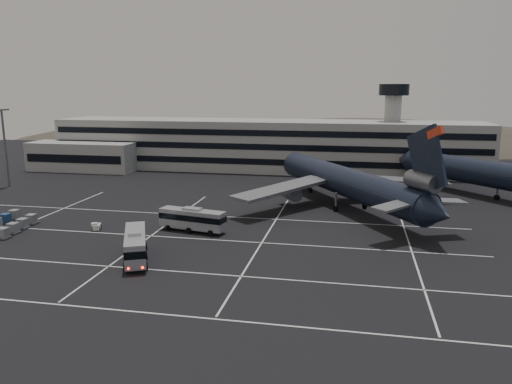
{
  "coord_description": "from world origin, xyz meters",
  "views": [
    {
      "loc": [
        25.39,
        -67.43,
        23.29
      ],
      "look_at": [
        8.44,
        17.33,
        5.0
      ],
      "focal_mm": 35.0,
      "sensor_mm": 36.0,
      "label": 1
    }
  ],
  "objects_px": {
    "uld_cluster": "(6,224)",
    "bus_far": "(192,219)",
    "tug_a": "(97,226)",
    "trijet_main": "(347,182)",
    "bus_near": "(135,244)"
  },
  "relations": [
    {
      "from": "tug_a",
      "to": "trijet_main",
      "type": "bearing_deg",
      "value": 10.27
    },
    {
      "from": "trijet_main",
      "to": "bus_near",
      "type": "bearing_deg",
      "value": -159.19
    },
    {
      "from": "tug_a",
      "to": "uld_cluster",
      "type": "xyz_separation_m",
      "value": [
        -15.02,
        -2.74,
        0.29
      ]
    },
    {
      "from": "trijet_main",
      "to": "bus_far",
      "type": "bearing_deg",
      "value": -170.63
    },
    {
      "from": "trijet_main",
      "to": "bus_near",
      "type": "height_order",
      "value": "trijet_main"
    },
    {
      "from": "trijet_main",
      "to": "bus_near",
      "type": "relative_size",
      "value": 4.31
    },
    {
      "from": "tug_a",
      "to": "bus_far",
      "type": "bearing_deg",
      "value": -11.83
    },
    {
      "from": "bus_far",
      "to": "uld_cluster",
      "type": "height_order",
      "value": "bus_far"
    },
    {
      "from": "bus_near",
      "to": "tug_a",
      "type": "bearing_deg",
      "value": 111.41
    },
    {
      "from": "uld_cluster",
      "to": "bus_far",
      "type": "bearing_deg",
      "value": 9.09
    },
    {
      "from": "bus_far",
      "to": "trijet_main",
      "type": "bearing_deg",
      "value": -37.8
    },
    {
      "from": "trijet_main",
      "to": "bus_far",
      "type": "height_order",
      "value": "trijet_main"
    },
    {
      "from": "bus_near",
      "to": "uld_cluster",
      "type": "relative_size",
      "value": 0.89
    },
    {
      "from": "trijet_main",
      "to": "uld_cluster",
      "type": "bearing_deg",
      "value": 173.73
    },
    {
      "from": "trijet_main",
      "to": "uld_cluster",
      "type": "height_order",
      "value": "trijet_main"
    }
  ]
}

